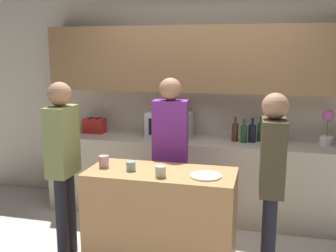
{
  "coord_description": "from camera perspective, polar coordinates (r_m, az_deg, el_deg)",
  "views": [
    {
      "loc": [
        0.72,
        -2.98,
        1.93
      ],
      "look_at": [
        -0.13,
        0.41,
        1.25
      ],
      "focal_mm": 42.0,
      "sensor_mm": 36.0,
      "label": 1
    }
  ],
  "objects": [
    {
      "name": "back_wall",
      "position": [
        4.71,
        5.31,
        6.17
      ],
      "size": [
        6.4,
        0.4,
        2.7
      ],
      "color": "beige",
      "rests_on": "ground_plane"
    },
    {
      "name": "back_counter",
      "position": [
        4.67,
        4.55,
        -7.46
      ],
      "size": [
        3.6,
        0.62,
        0.91
      ],
      "color": "#B7AD99",
      "rests_on": "ground_plane"
    },
    {
      "name": "kitchen_island",
      "position": [
        3.57,
        -1.01,
        -13.5
      ],
      "size": [
        1.29,
        0.56,
        0.9
      ],
      "color": "#B27F4C",
      "rests_on": "ground_plane"
    },
    {
      "name": "microwave",
      "position": [
        4.65,
        0.3,
        0.23
      ],
      "size": [
        0.52,
        0.39,
        0.3
      ],
      "color": "#B7BABC",
      "rests_on": "back_counter"
    },
    {
      "name": "toaster",
      "position": [
        4.98,
        -10.61,
        0.07
      ],
      "size": [
        0.26,
        0.16,
        0.18
      ],
      "color": "#B21E19",
      "rests_on": "back_counter"
    },
    {
      "name": "potted_plant",
      "position": [
        4.56,
        22.13,
        -0.19
      ],
      "size": [
        0.14,
        0.14,
        0.4
      ],
      "color": "silver",
      "rests_on": "back_counter"
    },
    {
      "name": "bottle_0",
      "position": [
        4.5,
        9.69,
        -0.85
      ],
      "size": [
        0.07,
        0.07,
        0.28
      ],
      "color": "#472814",
      "rests_on": "back_counter"
    },
    {
      "name": "bottle_1",
      "position": [
        4.45,
        10.95,
        -1.06
      ],
      "size": [
        0.07,
        0.07,
        0.27
      ],
      "color": "#194723",
      "rests_on": "back_counter"
    },
    {
      "name": "bottle_2",
      "position": [
        4.5,
        12.1,
        -0.98
      ],
      "size": [
        0.09,
        0.09,
        0.27
      ],
      "color": "black",
      "rests_on": "back_counter"
    },
    {
      "name": "bottle_3",
      "position": [
        4.56,
        13.23,
        -0.84
      ],
      "size": [
        0.06,
        0.06,
        0.28
      ],
      "color": "#194723",
      "rests_on": "back_counter"
    },
    {
      "name": "bottle_4",
      "position": [
        4.5,
        14.72,
        -0.82
      ],
      "size": [
        0.07,
        0.07,
        0.33
      ],
      "color": "#194723",
      "rests_on": "back_counter"
    },
    {
      "name": "bottle_5",
      "position": [
        4.56,
        15.79,
        -0.97
      ],
      "size": [
        0.09,
        0.09,
        0.28
      ],
      "color": "#472814",
      "rests_on": "back_counter"
    },
    {
      "name": "plate_on_island",
      "position": [
        3.27,
        5.5,
        -7.22
      ],
      "size": [
        0.26,
        0.26,
        0.01
      ],
      "color": "white",
      "rests_on": "kitchen_island"
    },
    {
      "name": "cup_0",
      "position": [
        3.55,
        -9.29,
        -5.11
      ],
      "size": [
        0.09,
        0.09,
        0.11
      ],
      "color": "#C197A1",
      "rests_on": "kitchen_island"
    },
    {
      "name": "cup_1",
      "position": [
        3.42,
        -5.4,
        -5.81
      ],
      "size": [
        0.08,
        0.08,
        0.08
      ],
      "color": "#7EA7A1",
      "rests_on": "kitchen_island"
    },
    {
      "name": "cup_2",
      "position": [
        3.24,
        -1.09,
        -6.64
      ],
      "size": [
        0.09,
        0.09,
        0.09
      ],
      "color": "#AFB59E",
      "rests_on": "kitchen_island"
    },
    {
      "name": "person_left",
      "position": [
        3.32,
        14.82,
        -6.62
      ],
      "size": [
        0.21,
        0.35,
        1.6
      ],
      "rotation": [
        0.0,
        0.0,
        -4.68
      ],
      "color": "black",
      "rests_on": "ground_plane"
    },
    {
      "name": "person_center",
      "position": [
        3.71,
        -15.02,
        -4.15
      ],
      "size": [
        0.22,
        0.34,
        1.65
      ],
      "rotation": [
        0.0,
        0.0,
        -1.56
      ],
      "color": "black",
      "rests_on": "ground_plane"
    },
    {
      "name": "person_right",
      "position": [
        3.9,
        0.34,
        -2.91
      ],
      "size": [
        0.36,
        0.22,
        1.67
      ],
      "rotation": [
        0.0,
        0.0,
        -3.05
      ],
      "color": "black",
      "rests_on": "ground_plane"
    }
  ]
}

